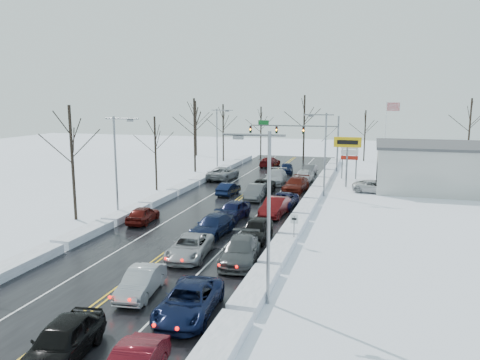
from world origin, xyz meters
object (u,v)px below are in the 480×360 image
(tires_plus_sign, at_px, (347,146))
(oncoming_car_0, at_px, (228,195))
(queued_car_0, at_px, (63,360))
(dealership_building, at_px, (467,167))
(traffic_signal_mast, at_px, (303,133))
(flagpole, at_px, (387,130))

(tires_plus_sign, relative_size, oncoming_car_0, 1.46)
(tires_plus_sign, relative_size, queued_car_0, 1.21)
(tires_plus_sign, xyz_separation_m, dealership_building, (13.48, 2.01, -2.34))
(traffic_signal_mast, height_order, queued_car_0, traffic_signal_mast)
(tires_plus_sign, distance_m, oncoming_car_0, 15.52)
(traffic_signal_mast, xyz_separation_m, tires_plus_sign, (7.05, -12.00, -0.49))
(traffic_signal_mast, distance_m, oncoming_car_0, 21.51)
(flagpole, height_order, queued_car_0, flagpole)
(dealership_building, xyz_separation_m, oncoming_car_0, (-25.70, -10.16, -2.66))
(dealership_building, bearing_deg, oncoming_car_0, -158.43)
(tires_plus_sign, bearing_deg, flagpole, 71.56)
(queued_car_0, bearing_deg, tires_plus_sign, 70.26)
(traffic_signal_mast, bearing_deg, flagpole, 9.73)
(dealership_building, relative_size, queued_car_0, 4.12)
(queued_car_0, bearing_deg, traffic_signal_mast, 80.37)
(flagpole, xyz_separation_m, oncoming_car_0, (-16.90, -22.16, -5.93))
(flagpole, distance_m, queued_car_0, 57.49)
(flagpole, bearing_deg, traffic_signal_mast, -170.27)
(flagpole, bearing_deg, oncoming_car_0, -127.32)
(flagpole, xyz_separation_m, dealership_building, (8.80, -12.00, -3.27))
(dealership_building, bearing_deg, flagpole, 126.27)
(queued_car_0, xyz_separation_m, oncoming_car_0, (-3.33, 33.39, 0.00))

